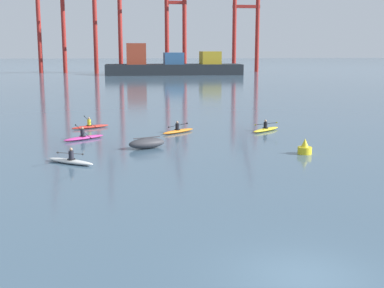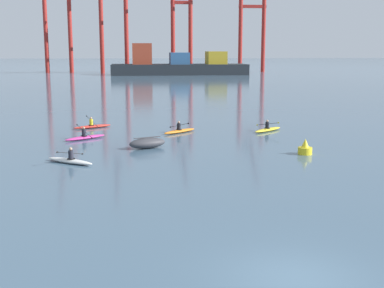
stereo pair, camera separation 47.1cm
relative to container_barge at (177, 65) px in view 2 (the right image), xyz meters
name	(u,v)px [view 2 (the right image)]	position (x,y,z in m)	size (l,w,h in m)	color
ground_plane	(295,279)	(-6.26, -125.13, -2.43)	(800.00, 800.00, 0.00)	#425B70
container_barge	(177,65)	(0.00, 0.00, 0.00)	(36.04, 10.33, 8.26)	#1E2328
gantry_crane_west	(57,10)	(-33.14, 14.60, 15.37)	(8.04, 16.74, 38.22)	maroon
gantry_crane_west_mid	(113,10)	(-17.00, 8.77, 14.86)	(8.06, 17.25, 34.54)	maroon
gantry_crane_east_mid	(182,17)	(2.06, 9.99, 13.37)	(6.23, 17.55, 30.22)	maroon
gantry_crane_east	(253,18)	(23.52, 14.80, 13.31)	(8.20, 16.19, 32.50)	maroon
capsized_dinghy	(147,143)	(-10.12, -104.49, -2.08)	(2.82, 2.04, 0.76)	#38383D
channel_buoy	(305,149)	(-0.20, -107.59, -2.07)	(0.90, 0.90, 1.00)	yellow
kayak_yellow	(268,129)	(-0.22, -98.17, -2.26)	(2.97, 2.67, 0.95)	yellow
kayak_orange	(180,131)	(-7.43, -98.17, -2.26)	(2.97, 2.68, 0.95)	orange
kayak_red	(92,126)	(-14.59, -94.90, -2.26)	(3.24, 2.22, 1.02)	red
kayak_white	(70,160)	(-14.72, -108.70, -2.26)	(3.09, 2.50, 0.95)	silver
kayak_magenta	(85,137)	(-14.65, -100.49, -2.26)	(3.04, 2.57, 1.07)	#C13384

